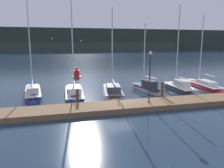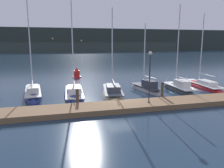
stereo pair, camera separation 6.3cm
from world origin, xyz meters
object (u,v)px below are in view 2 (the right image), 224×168
object	(u,v)px
sailboat_berth_4	(113,94)
dock_lamppost	(150,69)
sailboat_berth_3	(74,95)
sailboat_berth_6	(178,90)
sailboat_berth_7	(202,86)
channel_buoy	(77,74)
sailboat_berth_2	(33,95)
sailboat_berth_5	(146,89)

from	to	relation	value
sailboat_berth_4	dock_lamppost	distance (m)	6.43
sailboat_berth_3	sailboat_berth_4	world-z (taller)	sailboat_berth_3
sailboat_berth_6	sailboat_berth_7	distance (m)	4.38
channel_buoy	dock_lamppost	xyz separation A→B (m)	(4.61, -18.81, 2.81)
sailboat_berth_7	dock_lamppost	bearing A→B (deg)	-147.73
sailboat_berth_2	sailboat_berth_7	bearing A→B (deg)	-1.15
sailboat_berth_3	sailboat_berth_2	bearing A→B (deg)	166.72
channel_buoy	sailboat_berth_6	bearing A→B (deg)	-51.14
sailboat_berth_3	sailboat_berth_6	distance (m)	12.33
sailboat_berth_4	channel_buoy	distance (m)	13.95
sailboat_berth_4	channel_buoy	xyz separation A→B (m)	(-2.60, 13.69, 0.52)
sailboat_berth_4	sailboat_berth_7	xyz separation A→B (m)	(12.43, 1.46, -0.02)
sailboat_berth_2	dock_lamppost	bearing A→B (deg)	-33.82
sailboat_berth_2	dock_lamppost	world-z (taller)	sailboat_berth_2
sailboat_berth_4	sailboat_berth_6	world-z (taller)	sailboat_berth_6
sailboat_berth_4	sailboat_berth_2	bearing A→B (deg)	167.41
sailboat_berth_2	sailboat_berth_5	distance (m)	12.95
sailboat_berth_7	sailboat_berth_2	bearing A→B (deg)	178.85
dock_lamppost	channel_buoy	bearing A→B (deg)	103.78
sailboat_berth_3	channel_buoy	size ratio (longest dim) A/B	7.17
sailboat_berth_5	channel_buoy	size ratio (longest dim) A/B	4.83
sailboat_berth_6	sailboat_berth_7	world-z (taller)	sailboat_berth_6
sailboat_berth_7	channel_buoy	bearing A→B (deg)	140.86
sailboat_berth_3	sailboat_berth_6	world-z (taller)	sailboat_berth_3
sailboat_berth_6	sailboat_berth_5	bearing A→B (deg)	164.53
sailboat_berth_6	dock_lamppost	xyz separation A→B (m)	(-6.20, -5.39, 3.30)
sailboat_berth_4	sailboat_berth_6	bearing A→B (deg)	1.91
sailboat_berth_3	sailboat_berth_4	bearing A→B (deg)	-11.85
sailboat_berth_7	channel_buoy	world-z (taller)	sailboat_berth_7
sailboat_berth_6	dock_lamppost	bearing A→B (deg)	-139.03
sailboat_berth_5	dock_lamppost	size ratio (longest dim) A/B	1.87
sailboat_berth_5	sailboat_berth_7	world-z (taller)	sailboat_berth_7
sailboat_berth_4	sailboat_berth_5	size ratio (longest dim) A/B	1.19
sailboat_berth_2	sailboat_berth_3	world-z (taller)	sailboat_berth_3
sailboat_berth_5	sailboat_berth_3	bearing A→B (deg)	-177.07
sailboat_berth_5	sailboat_berth_7	distance (m)	7.92
sailboat_berth_6	sailboat_berth_3	bearing A→B (deg)	177.28
sailboat_berth_3	sailboat_berth_4	xyz separation A→B (m)	(4.10, -0.86, -0.00)
dock_lamppost	sailboat_berth_4	bearing A→B (deg)	111.50
sailboat_berth_5	channel_buoy	distance (m)	14.30
dock_lamppost	sailboat_berth_2	bearing A→B (deg)	146.18
sailboat_berth_2	sailboat_berth_4	size ratio (longest dim) A/B	1.14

